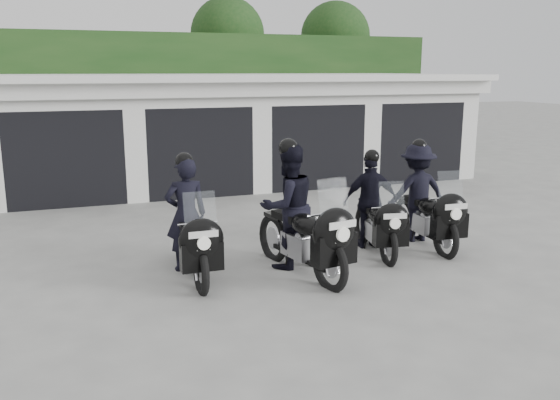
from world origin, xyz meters
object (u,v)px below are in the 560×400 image
object	(u,v)px
police_bike_b	(295,215)
police_bike_c	(374,207)
police_bike_d	(421,198)
police_bike_a	(190,227)

from	to	relation	value
police_bike_b	police_bike_c	size ratio (longest dim) A/B	1.18
police_bike_b	police_bike_d	bearing A→B (deg)	2.55
police_bike_b	police_bike_a	bearing A→B (deg)	158.08
police_bike_a	police_bike_d	distance (m)	4.29
police_bike_a	police_bike_b	bearing A→B (deg)	-10.30
police_bike_c	police_bike_d	world-z (taller)	police_bike_d
police_bike_a	police_bike_c	xyz separation A→B (m)	(3.25, 0.25, 0.00)
police_bike_c	police_bike_d	size ratio (longest dim) A/B	0.92
police_bike_a	police_bike_b	size ratio (longest dim) A/B	0.91
police_bike_c	police_bike_b	bearing A→B (deg)	-151.85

